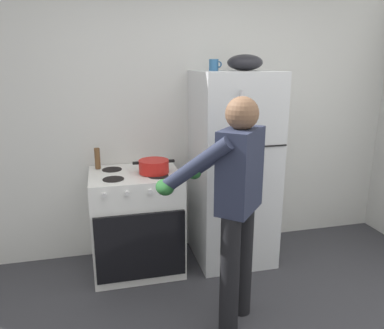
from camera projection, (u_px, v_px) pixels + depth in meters
kitchen_wall_back at (181, 111)px, 3.53m from camera, size 6.00×0.10×2.70m
refrigerator at (233, 169)px, 3.40m from camera, size 0.68×0.72×1.73m
stove_range at (137, 222)px, 3.29m from camera, size 0.76×0.67×0.89m
person_cook at (233, 194)px, 2.46m from camera, size 0.72×0.73×1.60m
red_pot at (154, 166)px, 3.16m from camera, size 0.35×0.25×0.11m
coffee_mug at (214, 65)px, 3.16m from camera, size 0.11×0.08×0.10m
pepper_mill at (97, 158)px, 3.28m from camera, size 0.05×0.05×0.18m
mixing_bowl at (245, 62)px, 3.17m from camera, size 0.30×0.30×0.14m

